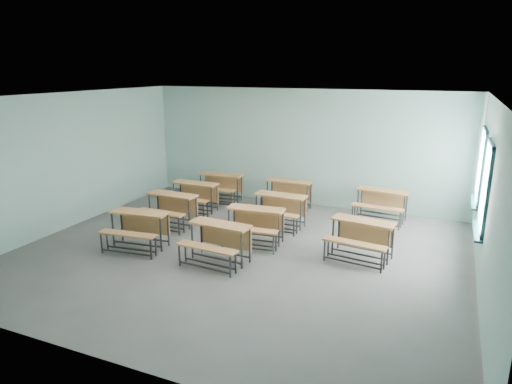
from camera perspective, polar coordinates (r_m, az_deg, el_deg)
room at (r=9.13m, az=-1.52°, el=1.70°), size 9.04×8.04×3.24m
desk_unit_r0c0 at (r=10.02m, az=-14.62°, el=-3.96°), size 1.34×0.98×0.78m
desk_unit_r0c1 at (r=9.02m, az=-4.85°, el=-5.68°), size 1.31×0.92×0.78m
desk_unit_r1c0 at (r=11.25m, az=-10.70°, el=-1.61°), size 1.27×0.87×0.78m
desk_unit_r1c1 at (r=9.95m, az=-0.21°, el=-3.59°), size 1.33×0.96×0.78m
desk_unit_r1c2 at (r=9.42m, az=13.00°, el=-5.11°), size 1.35×0.99×0.78m
desk_unit_r2c0 at (r=12.24m, az=-7.85°, el=-0.10°), size 1.26×0.85×0.78m
desk_unit_r2c1 at (r=11.00m, az=2.88°, el=-1.75°), size 1.27×0.88×0.78m
desk_unit_r3c0 at (r=13.13m, az=-4.58°, el=1.05°), size 1.31×0.93×0.78m
desk_unit_r3c1 at (r=12.39m, az=3.97°, el=0.21°), size 1.26×0.86×0.78m
desk_unit_r3c2 at (r=11.84m, az=15.38°, el=-1.04°), size 1.32×0.94×0.78m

